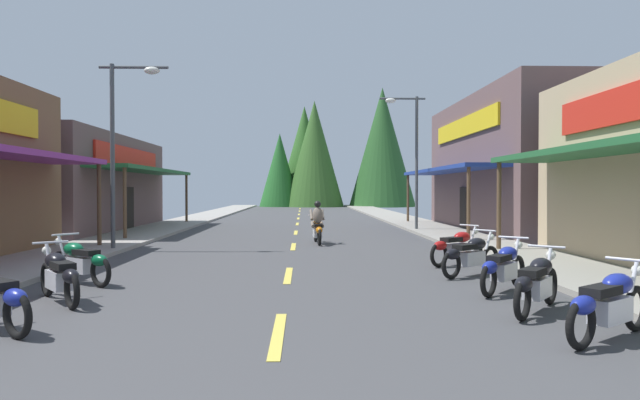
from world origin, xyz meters
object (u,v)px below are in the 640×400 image
at_px(motorcycle_parked_right_0, 609,303).
at_px(motorcycle_parked_right_4, 457,246).
at_px(streetlamp_left, 123,129).
at_px(rider_cruising_lead, 317,226).
at_px(motorcycle_parked_left_2, 59,275).
at_px(streetlamp_right, 410,144).
at_px(motorcycle_parked_left_3, 80,261).
at_px(motorcycle_parked_right_3, 471,255).
at_px(motorcycle_parked_right_2, 503,267).
at_px(motorcycle_parked_right_1, 537,282).

xyz_separation_m(motorcycle_parked_right_0, motorcycle_parked_right_4, (0.02, 7.21, 0.00)).
bearing_deg(streetlamp_left, rider_cruising_lead, 20.47).
bearing_deg(motorcycle_parked_left_2, streetlamp_right, -68.44).
bearing_deg(motorcycle_parked_left_3, motorcycle_parked_right_0, -171.37).
bearing_deg(motorcycle_parked_left_2, streetlamp_left, -28.29).
bearing_deg(streetlamp_right, motorcycle_parked_left_3, -124.11).
bearing_deg(streetlamp_left, motorcycle_parked_left_3, -80.17).
relative_size(motorcycle_parked_right_3, rider_cruising_lead, 0.82).
bearing_deg(motorcycle_parked_right_2, motorcycle_parked_right_0, -136.62).
relative_size(motorcycle_parked_right_2, motorcycle_parked_right_3, 0.96).
bearing_deg(motorcycle_parked_right_0, motorcycle_parked_left_3, 116.85).
xyz_separation_m(motorcycle_parked_left_3, rider_cruising_lead, (5.17, 8.38, 0.17)).
relative_size(streetlamp_left, streetlamp_right, 0.93).
relative_size(streetlamp_right, motorcycle_parked_right_2, 3.79).
relative_size(motorcycle_parked_right_4, rider_cruising_lead, 0.83).
height_order(motorcycle_parked_left_3, rider_cruising_lead, rider_cruising_lead).
relative_size(motorcycle_parked_right_0, motorcycle_parked_right_1, 1.05).
height_order(streetlamp_left, streetlamp_right, streetlamp_right).
xyz_separation_m(motorcycle_parked_right_1, rider_cruising_lead, (-3.23, 11.29, 0.17)).
xyz_separation_m(motorcycle_parked_left_2, rider_cruising_lead, (4.76, 10.29, 0.17)).
bearing_deg(motorcycle_parked_right_4, rider_cruising_lead, 84.68).
bearing_deg(motorcycle_parked_left_3, motorcycle_parked_right_1, -162.78).
distance_m(motorcycle_parked_left_2, motorcycle_parked_left_3, 1.95).
xyz_separation_m(motorcycle_parked_right_1, motorcycle_parked_right_2, (0.11, 1.77, 0.00)).
bearing_deg(motorcycle_parked_left_3, motorcycle_parked_left_2, 138.35).
bearing_deg(motorcycle_parked_right_4, motorcycle_parked_left_3, 160.31).
bearing_deg(rider_cruising_lead, streetlamp_right, -41.23).
height_order(streetlamp_left, motorcycle_parked_left_2, streetlamp_left).
bearing_deg(rider_cruising_lead, motorcycle_parked_right_3, -160.13).
height_order(motorcycle_parked_right_3, motorcycle_parked_right_4, same).
height_order(streetlamp_right, motorcycle_parked_right_3, streetlamp_right).
distance_m(motorcycle_parked_right_0, motorcycle_parked_right_1, 1.65).
height_order(streetlamp_left, motorcycle_parked_right_3, streetlamp_left).
relative_size(streetlamp_left, motorcycle_parked_right_3, 3.40).
relative_size(motorcycle_parked_right_1, motorcycle_parked_left_2, 0.99).
bearing_deg(motorcycle_parked_right_3, motorcycle_parked_right_4, 46.10).
height_order(motorcycle_parked_right_4, motorcycle_parked_left_2, same).
bearing_deg(motorcycle_parked_right_3, motorcycle_parked_right_0, -126.21).
bearing_deg(rider_cruising_lead, motorcycle_parked_left_3, 144.49).
relative_size(streetlamp_right, motorcycle_parked_right_1, 3.70).
xyz_separation_m(streetlamp_right, rider_cruising_lead, (-4.52, -5.92, -3.49)).
bearing_deg(motorcycle_parked_right_1, motorcycle_parked_right_3, 37.89).
relative_size(streetlamp_left, motorcycle_parked_right_1, 3.46).
distance_m(motorcycle_parked_right_0, motorcycle_parked_left_2, 8.65).
relative_size(streetlamp_right, motorcycle_parked_right_4, 3.59).
bearing_deg(streetlamp_left, motorcycle_parked_right_2, -36.97).
distance_m(streetlamp_right, motorcycle_parked_right_1, 17.64).
distance_m(streetlamp_left, motorcycle_parked_right_4, 10.85).
relative_size(motorcycle_parked_right_0, motorcycle_parked_right_3, 1.03).
bearing_deg(motorcycle_parked_right_3, rider_cruising_lead, 75.74).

